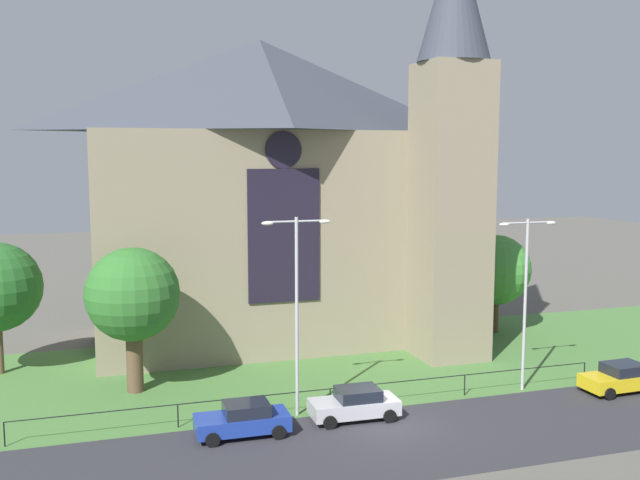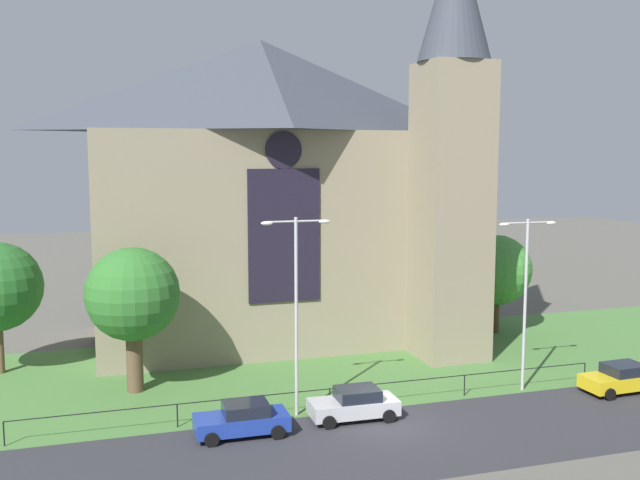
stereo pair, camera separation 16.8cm
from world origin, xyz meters
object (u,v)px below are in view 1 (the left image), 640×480
(tree_left_near, at_px, (133,296))
(streetlamp_near, at_px, (297,293))
(parked_car_silver, at_px, (355,404))
(parked_car_yellow, at_px, (621,378))
(parked_car_blue, at_px, (243,419))
(tree_right_far, at_px, (496,270))
(church_building, at_px, (274,188))
(streetlamp_far, at_px, (526,284))

(tree_left_near, xyz_separation_m, streetlamp_near, (7.29, -5.93, 0.81))
(streetlamp_near, distance_m, parked_car_silver, 5.97)
(parked_car_silver, bearing_deg, parked_car_yellow, 179.72)
(parked_car_blue, distance_m, parked_car_yellow, 20.40)
(tree_right_far, height_order, parked_car_blue, tree_right_far)
(tree_right_far, height_order, parked_car_yellow, tree_right_far)
(church_building, relative_size, parked_car_yellow, 6.11)
(streetlamp_near, xyz_separation_m, streetlamp_far, (12.54, -0.00, -0.23))
(parked_car_blue, height_order, parked_car_yellow, same)
(parked_car_yellow, bearing_deg, tree_left_near, -19.31)
(church_building, distance_m, tree_right_far, 16.55)
(tree_right_far, bearing_deg, parked_car_silver, -139.75)
(church_building, relative_size, streetlamp_far, 2.82)
(tree_left_near, distance_m, parked_car_yellow, 26.25)
(parked_car_blue, bearing_deg, streetlamp_near, -149.30)
(parked_car_yellow, bearing_deg, parked_car_silver, -3.70)
(streetlamp_near, relative_size, parked_car_blue, 2.28)
(streetlamp_far, xyz_separation_m, parked_car_yellow, (4.85, -1.82, -5.02))
(streetlamp_far, height_order, parked_car_yellow, streetlamp_far)
(tree_right_far, bearing_deg, parked_car_yellow, -91.33)
(parked_car_blue, bearing_deg, tree_right_far, -146.61)
(church_building, distance_m, streetlamp_far, 18.15)
(church_building, relative_size, tree_right_far, 3.76)
(streetlamp_near, bearing_deg, parked_car_silver, -28.41)
(streetlamp_near, xyz_separation_m, parked_car_blue, (-3.00, -1.73, -5.26))
(tree_right_far, relative_size, tree_left_near, 0.89)
(streetlamp_far, distance_m, parked_car_blue, 16.43)
(tree_right_far, distance_m, parked_car_blue, 24.88)
(streetlamp_near, relative_size, streetlamp_far, 1.05)
(church_building, bearing_deg, parked_car_blue, -108.77)
(tree_right_far, xyz_separation_m, tree_left_near, (-25.00, -5.62, 0.75))
(parked_car_blue, bearing_deg, tree_left_near, -60.07)
(tree_right_far, distance_m, parked_car_yellow, 13.87)
(streetlamp_near, distance_m, parked_car_blue, 6.30)
(tree_left_near, xyz_separation_m, parked_car_yellow, (24.69, -7.75, -4.45))
(streetlamp_far, bearing_deg, streetlamp_near, 180.00)
(streetlamp_far, bearing_deg, tree_left_near, 163.35)
(church_building, bearing_deg, streetlamp_near, -99.79)
(parked_car_silver, bearing_deg, church_building, -88.48)
(streetlamp_far, height_order, parked_car_silver, streetlamp_far)
(church_building, relative_size, parked_car_blue, 6.16)
(parked_car_silver, height_order, parked_car_yellow, same)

